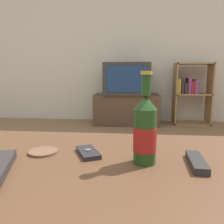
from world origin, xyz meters
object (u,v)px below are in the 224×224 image
object	(u,v)px
bookshelf	(190,91)
beer_bottle	(145,130)
remote_control	(197,162)
television	(127,79)
cell_phone	(88,152)
tv_stand	(127,109)

from	to	relation	value
bookshelf	beer_bottle	xyz separation A→B (m)	(-0.81, -2.76, 0.07)
beer_bottle	remote_control	xyz separation A→B (m)	(0.15, -0.00, -0.09)
bookshelf	remote_control	xyz separation A→B (m)	(-0.67, -2.76, -0.02)
beer_bottle	television	bearing A→B (deg)	92.81
television	bookshelf	xyz separation A→B (m)	(0.94, 0.10, -0.19)
television	cell_phone	size ratio (longest dim) A/B	5.07
tv_stand	remote_control	size ratio (longest dim) A/B	6.54
tv_stand	bookshelf	size ratio (longest dim) A/B	1.05
tv_stand	beer_bottle	bearing A→B (deg)	-87.19
cell_phone	bookshelf	bearing A→B (deg)	43.19
tv_stand	remote_control	world-z (taller)	remote_control
television	beer_bottle	distance (m)	2.66
tv_stand	cell_phone	size ratio (longest dim) A/B	7.35
television	cell_phone	distance (m)	2.61
bookshelf	cell_phone	bearing A→B (deg)	-110.11
bookshelf	cell_phone	size ratio (longest dim) A/B	6.98
bookshelf	cell_phone	distance (m)	2.88
television	remote_control	bearing A→B (deg)	-84.05
beer_bottle	remote_control	size ratio (longest dim) A/B	1.80
television	cell_phone	bearing A→B (deg)	-91.04
bookshelf	beer_bottle	world-z (taller)	bookshelf
beer_bottle	cell_phone	world-z (taller)	beer_bottle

